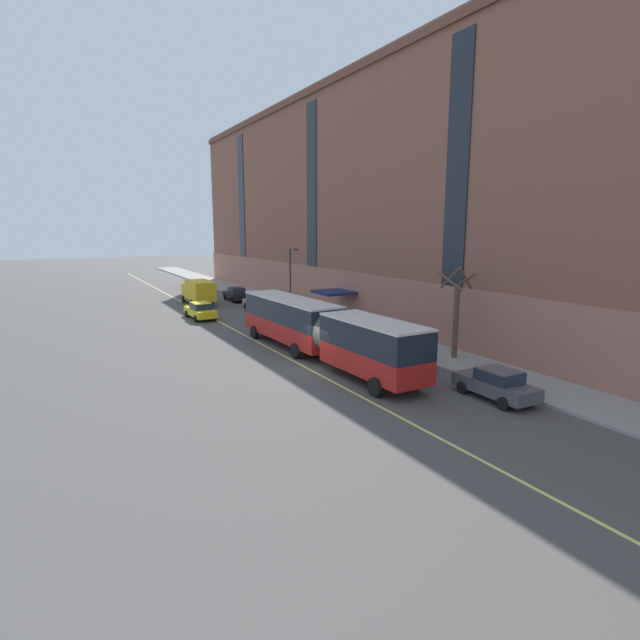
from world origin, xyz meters
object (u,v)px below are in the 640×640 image
Objects in this scene: city_bus at (319,328)px; parked_car_champagne_4 at (258,302)px; box_truck at (198,291)px; street_tree_mid_block at (456,311)px; street_lamp at (291,273)px; parked_car_darkgray_5 at (496,384)px; parked_car_green_0 at (311,320)px; parked_car_navy_3 at (393,348)px; taxi_cab at (200,311)px; parked_car_black_2 at (236,294)px.

parked_car_champagne_4 is (3.90, 20.21, -1.24)m from city_bus.
parked_car_champagne_4 is 0.66× the size of box_truck.
street_lamp is (-1.69, 20.64, 0.92)m from street_tree_mid_block.
box_truck is (-4.58, 37.30, 0.80)m from parked_car_darkgray_5.
parked_car_green_0 is 0.95× the size of parked_car_navy_3.
taxi_cab is (-6.65, -2.19, 0.00)m from parked_car_champagne_4.
box_truck is 1.12× the size of street_tree_mid_block.
parked_car_navy_3 is at bearing -80.97° from box_truck.
box_truck is at bearing 91.38° from city_bus.
city_bus is at bearing -98.41° from parked_car_black_2.
parked_car_champagne_4 is 31.17m from parked_car_darkgray_5.
city_bus is at bearing -114.77° from parked_car_green_0.
parked_car_black_2 is 11.93m from street_lamp.
parked_car_champagne_4 and taxi_cab have the same top height.
parked_car_navy_3 is 29.31m from box_truck.
parked_car_black_2 is at bearing 88.52° from parked_car_champagne_4.
street_lamp reaches higher than parked_car_champagne_4.
street_lamp is (1.90, 27.29, 3.29)m from parked_car_darkgray_5.
street_tree_mid_block is at bearing -25.78° from parked_car_navy_3.
parked_car_darkgray_5 is (3.94, -10.96, -1.24)m from city_bus.
street_tree_mid_block reaches higher than taxi_cab.
parked_car_black_2 is at bearing 89.76° from parked_car_navy_3.
parked_car_green_0 is at bearing -90.32° from parked_car_black_2.
city_bus is at bearing 150.16° from street_tree_mid_block.
parked_car_darkgray_5 is at bearing -90.22° from parked_car_black_2.
parked_car_green_0 is at bearing 105.29° from street_tree_mid_block.
parked_car_green_0 is 11.23m from parked_car_navy_3.
parked_car_black_2 is 1.10× the size of parked_car_darkgray_5.
parked_car_navy_3 is at bearing 154.22° from street_tree_mid_block.
parked_car_navy_3 is 19.30m from street_lamp.
parked_car_black_2 is at bearing 15.64° from box_truck.
street_lamp is (8.59, -1.69, 3.28)m from taxi_cab.
parked_car_black_2 and taxi_cab have the same top height.
street_tree_mid_block is at bearing 61.66° from parked_car_darkgray_5.
parked_car_green_0 is (3.98, 8.64, -1.24)m from city_bus.
parked_car_green_0 is 0.77× the size of street_tree_mid_block.
parked_car_darkgray_5 is at bearing -83.01° from box_truck.
parked_car_champagne_4 is 5.44m from street_lamp.
parked_car_black_2 is at bearing 89.68° from parked_car_green_0.
box_truck reaches higher than parked_car_darkgray_5.
city_bus is 11.71m from parked_car_darkgray_5.
city_bus reaches higher than parked_car_black_2.
parked_car_champagne_4 is 0.74× the size of street_tree_mid_block.
street_tree_mid_block is 0.93× the size of street_lamp.
street_tree_mid_block reaches higher than parked_car_black_2.
city_bus is 4.35× the size of parked_car_champagne_4.
parked_car_navy_3 is 0.82× the size of street_tree_mid_block.
parked_car_green_0 is 19.60m from parked_car_darkgray_5.
street_tree_mid_block is (3.63, -24.52, 2.36)m from parked_car_champagne_4.
parked_car_green_0 and taxi_cab have the same top height.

